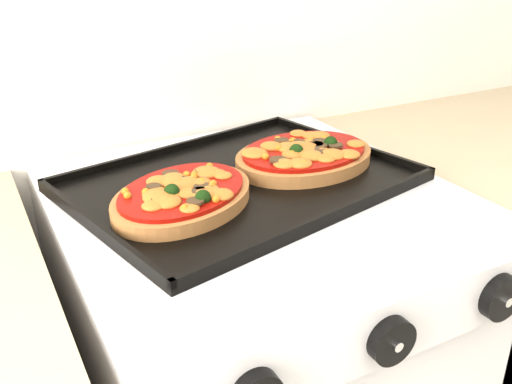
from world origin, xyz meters
TOP-DOWN VIEW (x-y plane):
  - control_panel at (0.03, 1.39)m, footprint 0.60×0.02m
  - knob_center at (0.03, 1.37)m, footprint 0.06×0.02m
  - knob_right at (0.20, 1.37)m, footprint 0.06×0.02m
  - baking_tray at (0.02, 1.73)m, footprint 0.58×0.48m
  - pizza_left at (-0.10, 1.69)m, footprint 0.29×0.27m
  - pizza_right at (0.14, 1.74)m, footprint 0.27×0.22m

SIDE VIEW (x-z plane):
  - control_panel at x=0.03m, z-range 0.81..0.90m
  - knob_center at x=0.03m, z-range 0.83..0.88m
  - knob_right at x=0.20m, z-range 0.82..0.89m
  - baking_tray at x=0.02m, z-range 0.91..0.93m
  - pizza_left at x=-0.10m, z-range 0.92..0.95m
  - pizza_right at x=0.14m, z-range 0.92..0.96m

